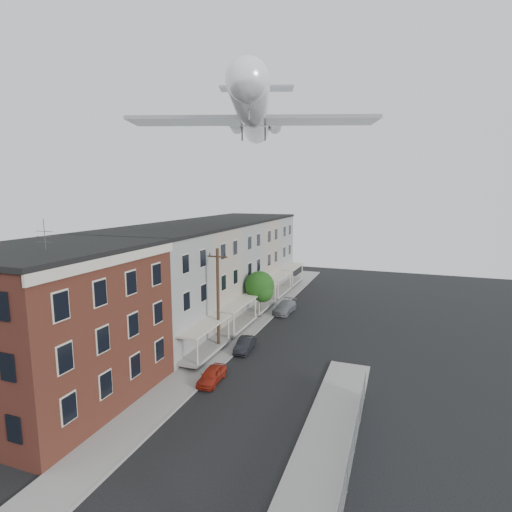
{
  "coord_description": "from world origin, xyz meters",
  "views": [
    {
      "loc": [
        8.68,
        -11.77,
        13.58
      ],
      "look_at": [
        0.8,
        9.86,
        9.92
      ],
      "focal_mm": 28.0,
      "sensor_mm": 36.0,
      "label": 1
    }
  ],
  "objects": [
    {
      "name": "street_tree",
      "position": [
        -5.27,
        27.92,
        3.45
      ],
      "size": [
        3.22,
        3.2,
        5.2
      ],
      "color": "black",
      "rests_on": "ground"
    },
    {
      "name": "row_house_b",
      "position": [
        -11.96,
        23.5,
        5.13
      ],
      "size": [
        11.98,
        7.0,
        10.3
      ],
      "color": "gray",
      "rests_on": "ground"
    },
    {
      "name": "utility_pole",
      "position": [
        -5.6,
        18.0,
        4.67
      ],
      "size": [
        1.8,
        0.26,
        9.0
      ],
      "color": "black",
      "rests_on": "ground"
    },
    {
      "name": "row_house_d",
      "position": [
        -11.96,
        37.5,
        5.13
      ],
      "size": [
        11.98,
        7.0,
        10.3
      ],
      "color": "gray",
      "rests_on": "ground"
    },
    {
      "name": "row_house_a",
      "position": [
        -11.96,
        16.5,
        5.13
      ],
      "size": [
        11.98,
        7.0,
        10.3
      ],
      "color": "slate",
      "rests_on": "ground"
    },
    {
      "name": "corner_building",
      "position": [
        -12.0,
        7.0,
        5.16
      ],
      "size": [
        10.31,
        12.3,
        12.15
      ],
      "color": "#361311",
      "rests_on": "ground"
    },
    {
      "name": "sidewalk_left",
      "position": [
        -5.5,
        24.0,
        0.06
      ],
      "size": [
        3.0,
        62.0,
        0.12
      ],
      "primitive_type": "cube",
      "color": "gray",
      "rests_on": "ground"
    },
    {
      "name": "car_far",
      "position": [
        -3.31,
        30.75,
        0.65
      ],
      "size": [
        2.03,
        4.54,
        1.29
      ],
      "primitive_type": "imported",
      "rotation": [
        0.0,
        0.0,
        -0.05
      ],
      "color": "slate",
      "rests_on": "ground"
    },
    {
      "name": "row_house_c",
      "position": [
        -11.96,
        30.5,
        5.13
      ],
      "size": [
        11.98,
        7.0,
        10.3
      ],
      "color": "slate",
      "rests_on": "ground"
    },
    {
      "name": "car_mid",
      "position": [
        -3.5,
        18.86,
        0.56
      ],
      "size": [
        1.47,
        3.49,
        1.12
      ],
      "primitive_type": "imported",
      "rotation": [
        0.0,
        0.0,
        0.08
      ],
      "color": "black",
      "rests_on": "ground"
    },
    {
      "name": "curb_right",
      "position": [
        4.05,
        6.0,
        0.07
      ],
      "size": [
        0.15,
        26.0,
        0.14
      ],
      "primitive_type": "cube",
      "color": "gray",
      "rests_on": "ground"
    },
    {
      "name": "sidewalk_right",
      "position": [
        5.5,
        6.0,
        0.06
      ],
      "size": [
        3.0,
        26.0,
        0.12
      ],
      "primitive_type": "cube",
      "color": "gray",
      "rests_on": "ground"
    },
    {
      "name": "curb_left",
      "position": [
        -4.05,
        24.0,
        0.07
      ],
      "size": [
        0.15,
        62.0,
        0.14
      ],
      "primitive_type": "cube",
      "color": "gray",
      "rests_on": "ground"
    },
    {
      "name": "chainlink_fence",
      "position": [
        7.0,
        5.0,
        1.0
      ],
      "size": [
        0.06,
        18.06,
        1.9
      ],
      "color": "gray",
      "rests_on": "ground"
    },
    {
      "name": "car_near",
      "position": [
        -3.6,
        12.58,
        0.56
      ],
      "size": [
        1.5,
        3.35,
        1.12
      ],
      "primitive_type": "imported",
      "rotation": [
        0.0,
        0.0,
        0.06
      ],
      "color": "#9F2414",
      "rests_on": "ground"
    },
    {
      "name": "row_house_e",
      "position": [
        -11.96,
        44.5,
        5.13
      ],
      "size": [
        11.98,
        7.0,
        10.3
      ],
      "color": "slate",
      "rests_on": "ground"
    },
    {
      "name": "airplane",
      "position": [
        -5.37,
        26.08,
        21.16
      ],
      "size": [
        22.81,
        26.11,
        7.57
      ],
      "color": "white",
      "rests_on": "ground"
    }
  ]
}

